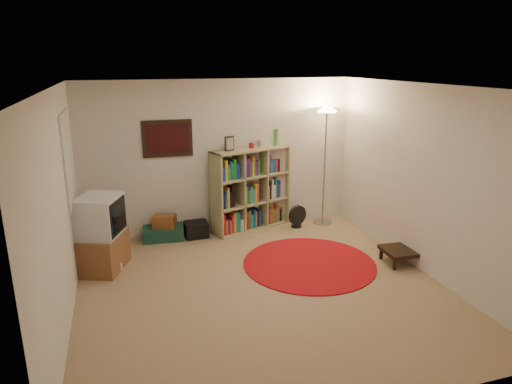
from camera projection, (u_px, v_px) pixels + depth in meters
room at (257, 193)px, 5.45m from camera, size 4.54×4.54×2.54m
bookshelf at (249, 190)px, 7.67m from camera, size 1.44×0.82×1.66m
floor_lamp at (326, 128)px, 7.60m from camera, size 0.48×0.48×2.03m
floor_fan at (297, 216)px, 7.83m from camera, size 0.34×0.23×0.39m
tv_stand at (102, 235)px, 6.18m from camera, size 0.73×0.85×1.05m
dvd_box at (112, 264)px, 6.35m from camera, size 0.37×0.33×0.10m
suitcase at (163, 233)px, 7.35m from camera, size 0.67×0.47×0.21m
wicker_basket at (164, 221)px, 7.27m from camera, size 0.41×0.35×0.20m
duffel_bag at (196, 229)px, 7.42m from camera, size 0.38×0.32×0.25m
paper_towel at (243, 226)px, 7.63m from camera, size 0.14×0.14×0.22m
red_rug at (309, 263)px, 6.47m from camera, size 1.87×1.87×0.02m
side_table at (400, 251)px, 6.45m from camera, size 0.49×0.49×0.21m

